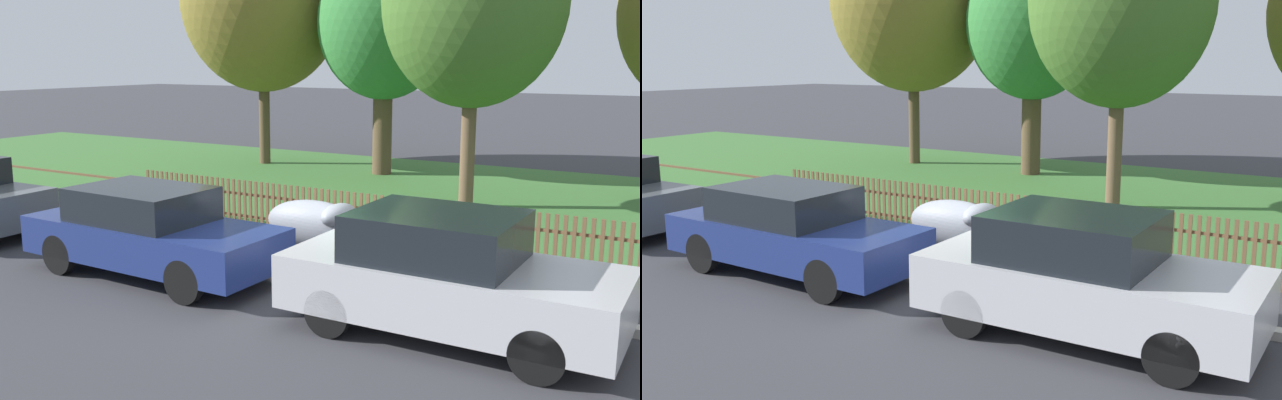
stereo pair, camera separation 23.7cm
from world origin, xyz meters
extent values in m
plane|color=#38383D|center=(0.00, 0.00, 0.00)|extent=(120.00, 120.00, 0.00)
cube|color=#B2ADA3|center=(0.00, 0.10, 0.06)|extent=(42.67, 0.20, 0.12)
cube|color=#3D7033|center=(0.00, 7.45, 0.01)|extent=(42.67, 10.83, 0.01)
cube|color=brown|center=(0.00, 2.06, 0.28)|extent=(42.67, 0.03, 0.05)
cube|color=brown|center=(0.00, 2.06, 0.72)|extent=(42.67, 0.03, 0.05)
cube|color=brown|center=(-5.37, 2.03, 0.50)|extent=(0.06, 0.03, 1.01)
cube|color=brown|center=(-5.24, 2.03, 0.50)|extent=(0.06, 0.03, 1.01)
cube|color=brown|center=(-5.10, 2.03, 0.50)|extent=(0.06, 0.03, 1.01)
cube|color=brown|center=(-4.96, 2.03, 0.50)|extent=(0.06, 0.03, 1.01)
cube|color=brown|center=(-4.83, 2.03, 0.50)|extent=(0.06, 0.03, 1.01)
cube|color=brown|center=(-4.69, 2.03, 0.50)|extent=(0.06, 0.03, 1.01)
cube|color=brown|center=(-4.56, 2.03, 0.50)|extent=(0.06, 0.03, 1.01)
cube|color=brown|center=(-4.42, 2.03, 0.50)|extent=(0.06, 0.03, 1.01)
cube|color=brown|center=(-4.28, 2.03, 0.50)|extent=(0.06, 0.03, 1.01)
cube|color=brown|center=(-4.15, 2.03, 0.50)|extent=(0.06, 0.03, 1.01)
cube|color=brown|center=(-4.01, 2.03, 0.50)|extent=(0.06, 0.03, 1.01)
cube|color=brown|center=(-3.88, 2.03, 0.50)|extent=(0.06, 0.03, 1.01)
cube|color=brown|center=(-3.74, 2.03, 0.50)|extent=(0.06, 0.03, 1.01)
cube|color=brown|center=(-3.60, 2.03, 0.50)|extent=(0.06, 0.03, 1.01)
cube|color=brown|center=(-3.47, 2.03, 0.50)|extent=(0.06, 0.03, 1.01)
cube|color=brown|center=(-3.33, 2.03, 0.50)|extent=(0.06, 0.03, 1.01)
cube|color=brown|center=(-3.20, 2.03, 0.50)|extent=(0.06, 0.03, 1.01)
cube|color=brown|center=(-3.06, 2.03, 0.50)|extent=(0.06, 0.03, 1.01)
cube|color=brown|center=(-2.92, 2.03, 0.50)|extent=(0.06, 0.03, 1.01)
cube|color=brown|center=(-2.79, 2.03, 0.50)|extent=(0.06, 0.03, 1.01)
cube|color=brown|center=(-2.65, 2.03, 0.50)|extent=(0.06, 0.03, 1.01)
cube|color=brown|center=(-2.52, 2.03, 0.50)|extent=(0.06, 0.03, 1.01)
cube|color=brown|center=(-2.38, 2.03, 0.50)|extent=(0.06, 0.03, 1.01)
cube|color=brown|center=(-2.24, 2.03, 0.50)|extent=(0.06, 0.03, 1.01)
cube|color=brown|center=(-2.11, 2.03, 0.50)|extent=(0.06, 0.03, 1.01)
cube|color=brown|center=(-1.97, 2.03, 0.50)|extent=(0.06, 0.03, 1.01)
cube|color=brown|center=(-1.84, 2.03, 0.50)|extent=(0.06, 0.03, 1.01)
cube|color=brown|center=(-1.70, 2.03, 0.50)|extent=(0.06, 0.03, 1.01)
cube|color=brown|center=(-1.56, 2.03, 0.50)|extent=(0.06, 0.03, 1.01)
cube|color=brown|center=(-1.43, 2.03, 0.50)|extent=(0.06, 0.03, 1.01)
cube|color=brown|center=(-1.29, 2.03, 0.50)|extent=(0.06, 0.03, 1.01)
cube|color=brown|center=(-1.16, 2.03, 0.50)|extent=(0.06, 0.03, 1.01)
cube|color=brown|center=(-1.02, 2.03, 0.50)|extent=(0.06, 0.03, 1.01)
cube|color=brown|center=(-0.88, 2.03, 0.50)|extent=(0.06, 0.03, 1.01)
cube|color=brown|center=(-0.75, 2.03, 0.50)|extent=(0.06, 0.03, 1.01)
cube|color=brown|center=(-0.61, 2.03, 0.50)|extent=(0.06, 0.03, 1.01)
cube|color=brown|center=(-0.48, 2.03, 0.50)|extent=(0.06, 0.03, 1.01)
cube|color=brown|center=(-0.34, 2.03, 0.50)|extent=(0.06, 0.03, 1.01)
cube|color=brown|center=(-0.20, 2.03, 0.50)|extent=(0.06, 0.03, 1.01)
cube|color=brown|center=(-0.07, 2.03, 0.50)|extent=(0.06, 0.03, 1.01)
cube|color=brown|center=(0.07, 2.03, 0.50)|extent=(0.06, 0.03, 1.01)
cube|color=brown|center=(0.20, 2.03, 0.50)|extent=(0.06, 0.03, 1.01)
cube|color=brown|center=(0.34, 2.03, 0.50)|extent=(0.06, 0.03, 1.01)
cube|color=brown|center=(0.48, 2.03, 0.50)|extent=(0.06, 0.03, 1.01)
cube|color=brown|center=(0.61, 2.03, 0.50)|extent=(0.06, 0.03, 1.01)
cube|color=brown|center=(0.75, 2.03, 0.50)|extent=(0.06, 0.03, 1.01)
cube|color=brown|center=(0.88, 2.03, 0.50)|extent=(0.06, 0.03, 1.01)
cube|color=brown|center=(1.02, 2.03, 0.50)|extent=(0.06, 0.03, 1.01)
cube|color=brown|center=(1.16, 2.03, 0.50)|extent=(0.06, 0.03, 1.01)
cube|color=brown|center=(1.29, 2.03, 0.50)|extent=(0.06, 0.03, 1.01)
cube|color=brown|center=(1.43, 2.03, 0.50)|extent=(0.06, 0.03, 1.01)
cube|color=brown|center=(1.56, 2.03, 0.50)|extent=(0.06, 0.03, 1.01)
cube|color=brown|center=(1.70, 2.03, 0.50)|extent=(0.06, 0.03, 1.01)
cube|color=brown|center=(1.84, 2.03, 0.50)|extent=(0.06, 0.03, 1.01)
cube|color=brown|center=(1.97, 2.03, 0.50)|extent=(0.06, 0.03, 1.01)
cube|color=brown|center=(2.11, 2.03, 0.50)|extent=(0.06, 0.03, 1.01)
cube|color=brown|center=(2.24, 2.03, 0.50)|extent=(0.06, 0.03, 1.01)
cube|color=brown|center=(2.38, 2.03, 0.50)|extent=(0.06, 0.03, 1.01)
cube|color=brown|center=(2.52, 2.03, 0.50)|extent=(0.06, 0.03, 1.01)
cube|color=brown|center=(2.65, 2.03, 0.50)|extent=(0.06, 0.03, 1.01)
cube|color=brown|center=(2.79, 2.03, 0.50)|extent=(0.06, 0.03, 1.01)
cube|color=brown|center=(2.92, 2.03, 0.50)|extent=(0.06, 0.03, 1.01)
cube|color=brown|center=(3.06, 2.03, 0.50)|extent=(0.06, 0.03, 1.01)
cube|color=brown|center=(3.20, 2.03, 0.50)|extent=(0.06, 0.03, 1.01)
cube|color=brown|center=(3.33, 2.03, 0.50)|extent=(0.06, 0.03, 1.01)
cube|color=brown|center=(3.47, 2.03, 0.50)|extent=(0.06, 0.03, 1.01)
cube|color=brown|center=(3.60, 2.03, 0.50)|extent=(0.06, 0.03, 1.01)
cube|color=brown|center=(3.74, 2.03, 0.50)|extent=(0.06, 0.03, 1.01)
cube|color=brown|center=(3.88, 2.03, 0.50)|extent=(0.06, 0.03, 1.01)
cube|color=brown|center=(4.01, 2.03, 0.50)|extent=(0.06, 0.03, 1.01)
cube|color=brown|center=(4.15, 2.03, 0.50)|extent=(0.06, 0.03, 1.01)
cube|color=brown|center=(4.28, 2.03, 0.50)|extent=(0.06, 0.03, 1.01)
cylinder|color=black|center=(-6.23, -0.27, 0.30)|extent=(0.61, 0.15, 0.61)
cube|color=navy|center=(-2.22, -1.09, 0.57)|extent=(4.28, 1.74, 0.60)
cube|color=black|center=(-2.44, -1.09, 1.13)|extent=(2.07, 1.53, 0.52)
cylinder|color=black|center=(-0.89, -0.36, 0.32)|extent=(0.64, 0.15, 0.64)
cylinder|color=black|center=(-0.92, -1.88, 0.32)|extent=(0.64, 0.15, 0.64)
cylinder|color=black|center=(-3.53, -0.31, 0.32)|extent=(0.64, 0.15, 0.64)
cylinder|color=black|center=(-3.56, -1.82, 0.32)|extent=(0.64, 0.15, 0.64)
cube|color=#BCBCC1|center=(2.65, -1.04, 0.60)|extent=(4.09, 1.81, 0.69)
cube|color=black|center=(2.45, -1.04, 1.24)|extent=(1.97, 1.62, 0.58)
cylinder|color=black|center=(3.91, -0.22, 0.30)|extent=(0.61, 0.14, 0.61)
cylinder|color=black|center=(3.92, -1.86, 0.30)|extent=(0.61, 0.14, 0.61)
cylinder|color=black|center=(1.38, -0.23, 0.30)|extent=(0.61, 0.14, 0.61)
cylinder|color=black|center=(1.39, -1.87, 0.30)|extent=(0.61, 0.14, 0.61)
cylinder|color=black|center=(0.28, 0.85, 0.28)|extent=(0.57, 0.13, 0.56)
cylinder|color=black|center=(-1.19, 0.93, 0.28)|extent=(0.57, 0.13, 0.56)
ellipsoid|color=gray|center=(-0.46, 0.89, 0.63)|extent=(1.97, 0.77, 0.82)
ellipsoid|color=gray|center=(0.00, 0.86, 0.85)|extent=(0.49, 0.85, 0.38)
cylinder|color=brown|center=(-7.71, 9.69, 1.81)|extent=(0.34, 0.34, 3.62)
cylinder|color=brown|center=(-3.53, 9.69, 1.58)|extent=(0.56, 0.56, 3.15)
ellipsoid|color=#337A38|center=(-3.53, 9.69, 4.36)|extent=(3.80, 3.80, 4.37)
cylinder|color=brown|center=(0.20, 6.45, 1.65)|extent=(0.33, 0.33, 3.30)
ellipsoid|color=#426B28|center=(0.20, 6.45, 4.57)|extent=(4.02, 4.02, 4.62)
camera|label=1|loc=(5.55, -9.01, 3.38)|focal=40.00mm
camera|label=2|loc=(5.75, -8.88, 3.38)|focal=40.00mm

